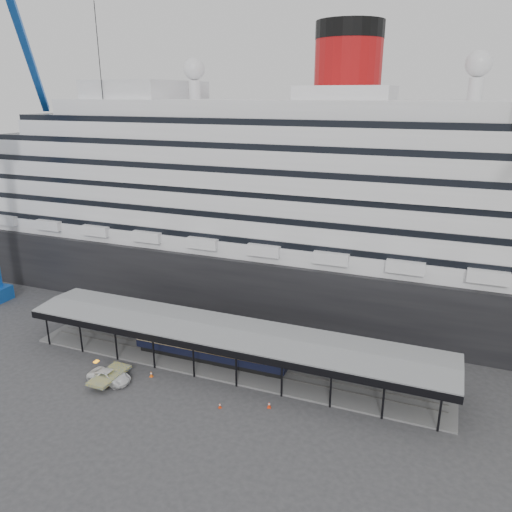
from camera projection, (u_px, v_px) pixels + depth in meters
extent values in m
plane|color=#343436|center=(212.00, 385.00, 60.70)|extent=(200.00, 200.00, 0.00)
cube|color=black|center=(292.00, 266.00, 87.45)|extent=(130.00, 30.00, 10.00)
cylinder|color=#A70D0F|center=(348.00, 68.00, 74.60)|extent=(10.00, 10.00, 9.00)
cylinder|color=black|center=(350.00, 30.00, 72.97)|extent=(10.10, 10.10, 2.50)
sphere|color=silver|center=(194.00, 69.00, 83.59)|extent=(3.60, 3.60, 3.60)
sphere|color=silver|center=(479.00, 64.00, 68.22)|extent=(3.60, 3.60, 3.60)
cube|color=slate|center=(229.00, 364.00, 65.09)|extent=(56.00, 8.00, 0.24)
cube|color=slate|center=(226.00, 366.00, 64.40)|extent=(54.00, 0.08, 0.10)
cube|color=slate|center=(231.00, 361.00, 65.68)|extent=(54.00, 0.08, 0.10)
cube|color=black|center=(213.00, 351.00, 59.77)|extent=(56.00, 0.18, 0.90)
cube|color=black|center=(242.00, 320.00, 67.72)|extent=(56.00, 0.18, 0.90)
cube|color=slate|center=(228.00, 329.00, 63.52)|extent=(56.00, 9.00, 0.24)
cube|color=blue|center=(29.00, 56.00, 75.71)|extent=(12.92, 17.86, 16.80)
cylinder|color=black|center=(108.00, 158.00, 82.82)|extent=(0.12, 0.12, 47.21)
cylinder|color=black|center=(503.00, 181.00, 60.72)|extent=(0.12, 0.12, 47.21)
imported|color=white|center=(109.00, 377.00, 61.11)|extent=(5.51, 2.64, 1.52)
cube|color=black|center=(211.00, 358.00, 65.85)|extent=(20.22, 2.52, 0.67)
cube|color=black|center=(211.00, 352.00, 65.58)|extent=(21.19, 2.91, 1.06)
cube|color=#CBB792|center=(210.00, 344.00, 65.22)|extent=(21.19, 2.95, 1.25)
cube|color=black|center=(210.00, 338.00, 64.97)|extent=(21.19, 2.91, 0.38)
cube|color=#FC5F0E|center=(151.00, 377.00, 62.48)|extent=(0.43, 0.43, 0.03)
cone|color=#FC5F0E|center=(151.00, 374.00, 62.36)|extent=(0.36, 0.36, 0.77)
cylinder|color=white|center=(151.00, 373.00, 62.34)|extent=(0.24, 0.24, 0.15)
cube|color=red|center=(220.00, 408.00, 56.30)|extent=(0.45, 0.45, 0.03)
cone|color=red|center=(220.00, 405.00, 56.20)|extent=(0.38, 0.38, 0.64)
cylinder|color=white|center=(220.00, 405.00, 56.18)|extent=(0.21, 0.21, 0.13)
cube|color=red|center=(269.00, 407.00, 56.33)|extent=(0.50, 0.50, 0.03)
cone|color=red|center=(269.00, 405.00, 56.21)|extent=(0.42, 0.42, 0.76)
cylinder|color=white|center=(269.00, 404.00, 56.18)|extent=(0.24, 0.24, 0.15)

